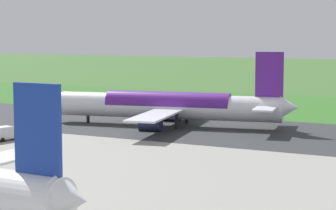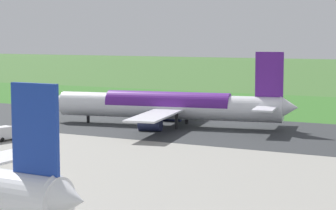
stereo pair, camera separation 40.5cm
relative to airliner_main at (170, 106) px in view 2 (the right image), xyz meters
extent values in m
plane|color=#3D662D|center=(9.32, 0.07, -4.35)|extent=(800.00, 800.00, 0.00)
cube|color=#2D3033|center=(9.32, 0.07, -4.32)|extent=(600.00, 37.36, 0.06)
cube|color=#346B27|center=(9.32, -39.66, -4.33)|extent=(600.00, 80.00, 0.04)
cylinder|color=white|center=(0.37, 0.07, -0.15)|extent=(48.11, 14.25, 5.20)
cone|color=white|center=(25.40, 4.93, -0.15)|extent=(3.89, 5.42, 4.94)
cone|color=white|center=(-24.37, -4.73, 0.45)|extent=(4.28, 5.01, 4.42)
cube|color=#591E8C|center=(-20.36, -3.95, 6.95)|extent=(5.59, 1.56, 9.00)
cube|color=white|center=(-21.41, 1.45, 0.65)|extent=(5.64, 9.60, 0.36)
cube|color=white|center=(-19.31, -9.35, 0.65)|extent=(5.64, 9.60, 0.36)
cube|color=white|center=(-2.71, 10.68, -0.55)|extent=(10.08, 22.74, 0.35)
cube|color=white|center=(1.49, -10.92, -0.55)|extent=(10.08, 22.74, 0.35)
cylinder|color=#23284C|center=(0.42, 7.72, -3.03)|extent=(4.95, 3.61, 2.80)
cylinder|color=#23284C|center=(3.27, -7.00, -3.03)|extent=(4.95, 3.61, 2.80)
cylinder|color=black|center=(18.28, 3.55, -2.64)|extent=(0.70, 0.70, 3.42)
cylinder|color=black|center=(-3.34, 3.43, -2.64)|extent=(0.70, 0.70, 3.42)
cylinder|color=black|center=(-1.81, -4.43, -2.64)|extent=(0.70, 0.70, 3.42)
cylinder|color=#591E8C|center=(0.37, 0.07, 0.37)|extent=(26.91, 10.16, 5.23)
cone|color=white|center=(-27.38, 72.71, 0.12)|extent=(3.40, 4.23, 4.12)
cube|color=#19389E|center=(-23.57, 72.59, 6.18)|extent=(5.23, 0.64, 8.39)
cube|color=black|center=(17.65, 28.39, -3.25)|extent=(2.59, 2.59, 1.30)
cube|color=silver|center=(18.21, 31.14, -2.80)|extent=(3.00, 4.18, 2.20)
cylinder|color=black|center=(18.63, 28.20, -3.90)|extent=(0.47, 0.94, 0.90)
cylinder|color=black|center=(16.67, 28.59, -3.90)|extent=(0.47, 0.94, 0.90)
cylinder|color=black|center=(17.34, 31.92, -3.90)|extent=(0.47, 0.94, 0.90)
cylinder|color=slate|center=(-10.34, -43.21, -3.34)|extent=(0.10, 0.10, 2.02)
cube|color=red|center=(-10.34, -43.23, -2.04)|extent=(0.60, 0.04, 0.60)
cone|color=orange|center=(-4.59, -38.44, -4.08)|extent=(0.40, 0.40, 0.55)
camera|label=1|loc=(-60.36, 118.08, 14.65)|focal=67.98mm
camera|label=2|loc=(-60.72, 117.90, 14.65)|focal=67.98mm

